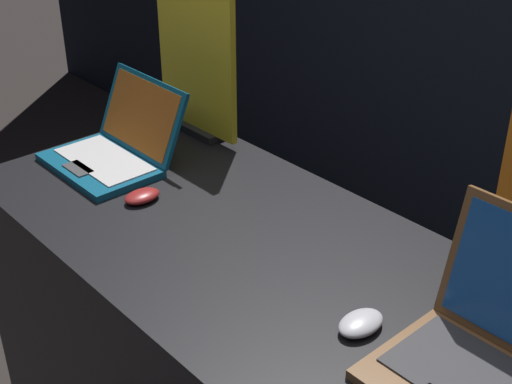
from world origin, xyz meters
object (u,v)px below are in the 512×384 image
laptop_front (116,145)px  laptop_back (493,348)px  mouse_back (361,323)px  mouse_front (142,196)px  promo_stand_front (197,65)px

laptop_front → laptop_back: size_ratio=1.02×
laptop_back → mouse_back: laptop_back is taller
laptop_back → mouse_front: bearing=-173.6°
laptop_back → mouse_back: (-0.24, -0.07, -0.05)m
promo_stand_front → laptop_back: (1.21, -0.27, -0.16)m
laptop_front → mouse_front: laptop_front is taller
laptop_front → laptop_back: 1.21m
promo_stand_front → mouse_back: (0.97, -0.34, -0.21)m
laptop_back → mouse_back: size_ratio=3.15×
laptop_back → mouse_back: 0.26m
laptop_front → mouse_front: bearing=-17.4°
promo_stand_front → laptop_front: bearing=-90.0°
laptop_front → promo_stand_front: 0.35m
mouse_front → promo_stand_front: (-0.24, 0.38, 0.21)m
mouse_back → mouse_front: bearing=-177.3°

